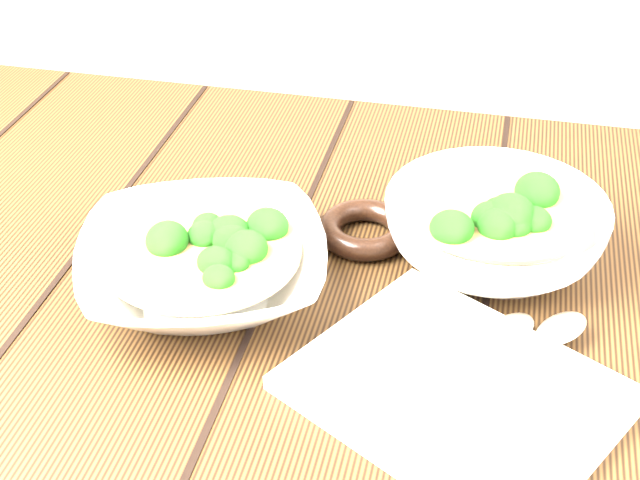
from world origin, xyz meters
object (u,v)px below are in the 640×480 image
table (294,380)px  trivet (365,230)px  napkin (456,390)px  soup_bowl_back (494,228)px  soup_bowl_front (203,264)px

table → trivet: 0.17m
table → trivet: size_ratio=12.70×
table → napkin: napkin is taller
trivet → soup_bowl_back: bearing=-2.6°
table → trivet: trivet is taller
trivet → soup_bowl_front: bearing=-138.5°
soup_bowl_back → trivet: size_ratio=2.30×
table → soup_bowl_front: 0.17m
soup_bowl_back → napkin: size_ratio=0.90×
soup_bowl_back → trivet: 0.13m
trivet → table: bearing=-119.3°
trivet → napkin: (0.11, -0.20, -0.01)m
soup_bowl_front → trivet: bearing=41.5°
table → soup_bowl_back: 0.25m
table → trivet: bearing=60.7°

